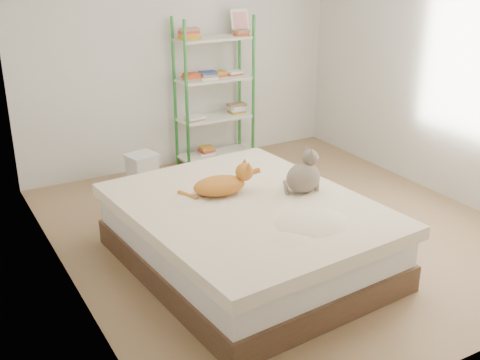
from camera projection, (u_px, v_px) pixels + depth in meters
room at (285, 90)px, 5.01m from camera, size 3.81×4.21×2.61m
bed at (248, 235)px, 4.79m from camera, size 1.88×2.27×0.55m
orange_cat at (219, 183)px, 4.81m from camera, size 0.55×0.35×0.20m
grey_cat at (303, 171)px, 4.84m from camera, size 0.33×0.28×0.36m
shelf_unit at (215, 90)px, 6.83m from camera, size 0.91×0.36×1.74m
cardboard_box at (247, 179)px, 6.17m from camera, size 0.64×0.67×0.41m
white_bin at (142, 169)px, 6.43m from camera, size 0.36×0.33×0.35m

